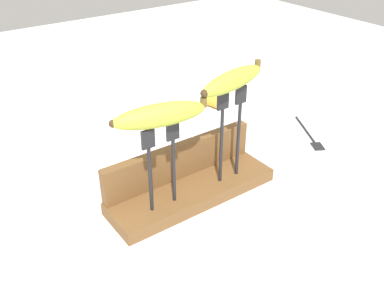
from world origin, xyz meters
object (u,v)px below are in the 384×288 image
at_px(fork_fallen_far, 311,136).
at_px(banana_chunk_near, 214,100).
at_px(fork_stand_right, 231,127).
at_px(banana_raised_left, 160,115).
at_px(fork_stand_left, 162,159).
at_px(banana_raised_right, 233,80).

height_order(fork_fallen_far, banana_chunk_near, banana_chunk_near).
distance_m(fork_stand_right, fork_fallen_far, 0.35).
distance_m(fork_stand_right, banana_raised_left, 0.18).
xyz_separation_m(fork_stand_left, banana_chunk_near, (0.39, 0.34, -0.11)).
relative_size(fork_stand_right, banana_chunk_near, 3.85).
bearing_deg(banana_chunk_near, banana_raised_left, -139.17).
xyz_separation_m(fork_stand_left, fork_fallen_far, (0.48, 0.04, -0.13)).
height_order(banana_raised_left, fork_fallen_far, banana_raised_left).
bearing_deg(banana_raised_right, fork_stand_right, 12.76).
xyz_separation_m(fork_stand_right, fork_fallen_far, (0.32, 0.04, -0.14)).
height_order(banana_raised_right, fork_fallen_far, banana_raised_right).
relative_size(banana_raised_right, fork_fallen_far, 1.06).
height_order(fork_stand_right, banana_raised_left, banana_raised_left).
bearing_deg(banana_raised_right, banana_raised_left, 179.99).
bearing_deg(banana_chunk_near, fork_fallen_far, -73.41).
bearing_deg(fork_fallen_far, fork_stand_left, -174.92).
distance_m(fork_stand_right, banana_raised_right, 0.10).
bearing_deg(fork_stand_right, banana_chunk_near, 56.04).
bearing_deg(banana_raised_left, fork_stand_left, -11.99).
xyz_separation_m(fork_stand_right, banana_chunk_near, (0.23, 0.34, -0.13)).
bearing_deg(banana_raised_left, banana_raised_right, -0.01).
bearing_deg(banana_raised_left, banana_chunk_near, 40.83).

